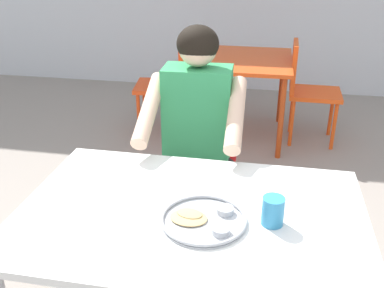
# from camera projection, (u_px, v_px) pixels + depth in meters

# --- Properties ---
(table_foreground) EXTENTS (1.26, 0.83, 0.72)m
(table_foreground) POSITION_uv_depth(u_px,v_px,m) (191.00, 226.00, 1.59)
(table_foreground) COLOR white
(table_foreground) RESTS_ON ground
(thali_tray) EXTENTS (0.30, 0.30, 0.03)m
(thali_tray) POSITION_uv_depth(u_px,v_px,m) (204.00, 219.00, 1.50)
(thali_tray) COLOR #B7BABF
(thali_tray) RESTS_ON table_foreground
(drinking_cup) EXTENTS (0.08, 0.08, 0.10)m
(drinking_cup) POSITION_uv_depth(u_px,v_px,m) (273.00, 210.00, 1.47)
(drinking_cup) COLOR #338CBF
(drinking_cup) RESTS_ON table_foreground
(chair_foreground) EXTENTS (0.41, 0.43, 0.91)m
(chair_foreground) POSITION_uv_depth(u_px,v_px,m) (201.00, 152.00, 2.45)
(chair_foreground) COLOR red
(chair_foreground) RESTS_ON ground
(diner_foreground) EXTENTS (0.50, 0.56, 1.25)m
(diner_foreground) POSITION_uv_depth(u_px,v_px,m) (195.00, 131.00, 2.15)
(diner_foreground) COLOR #252525
(diner_foreground) RESTS_ON ground
(table_background_red) EXTENTS (0.87, 0.92, 0.71)m
(table_background_red) POSITION_uv_depth(u_px,v_px,m) (240.00, 67.00, 3.69)
(table_background_red) COLOR #E04C19
(table_background_red) RESTS_ON ground
(chair_red_left) EXTENTS (0.48, 0.46, 0.83)m
(chair_red_left) POSITION_uv_depth(u_px,v_px,m) (169.00, 81.00, 3.81)
(chair_red_left) COLOR #E44518
(chair_red_left) RESTS_ON ground
(chair_red_right) EXTENTS (0.44, 0.39, 0.86)m
(chair_red_right) POSITION_uv_depth(u_px,v_px,m) (306.00, 86.00, 3.65)
(chair_red_right) COLOR #F04F17
(chair_red_right) RESTS_ON ground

